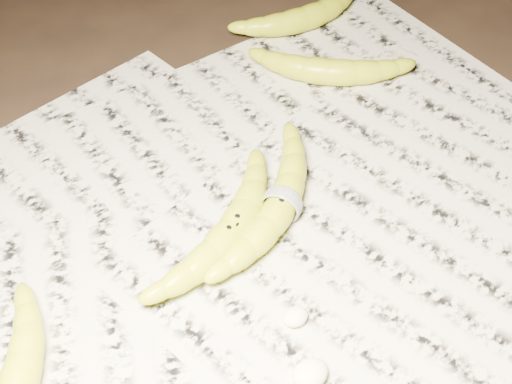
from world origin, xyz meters
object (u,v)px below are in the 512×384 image
banana_center (232,230)px  banana_taped (282,202)px  banana_upper_b (304,17)px  banana_upper_a (330,70)px

banana_center → banana_taped: bearing=-25.4°
banana_upper_b → banana_center: bearing=-131.0°
banana_center → banana_upper_a: 0.30m
banana_upper_a → banana_upper_b: bearing=109.9°
banana_taped → banana_upper_a: same height
banana_center → banana_upper_a: banana_center is taller
banana_center → banana_upper_b: banana_center is taller
banana_center → banana_taped: size_ratio=0.95×
banana_center → banana_taped: banana_center is taller
banana_center → banana_upper_b: bearing=15.2°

